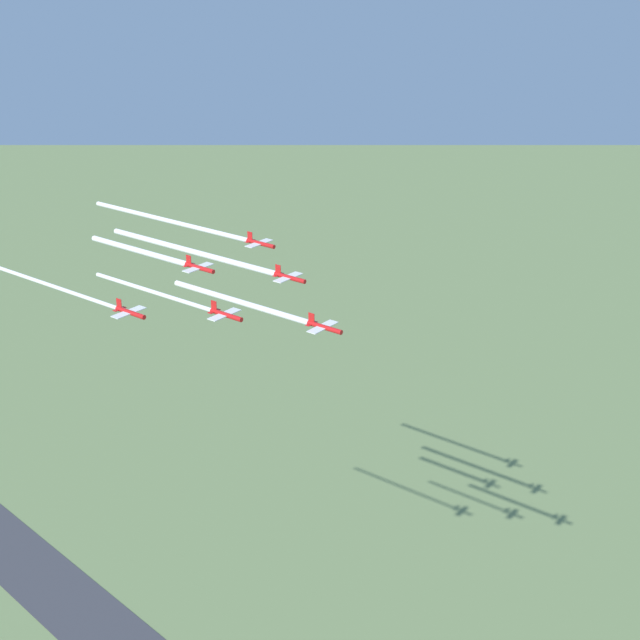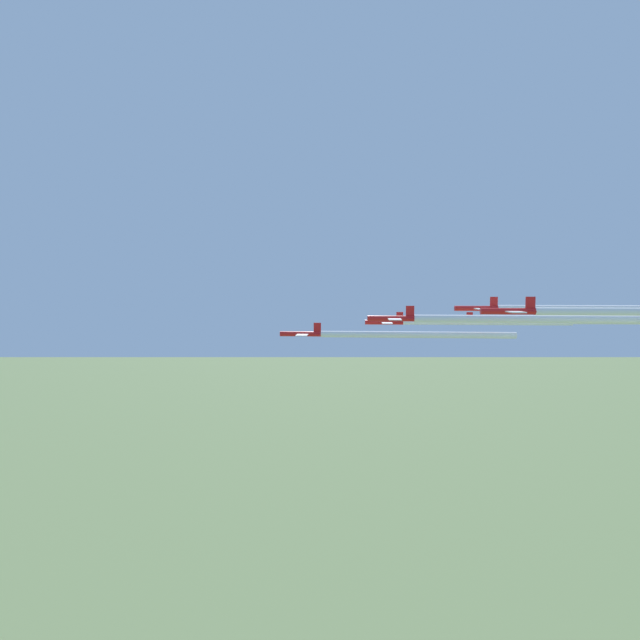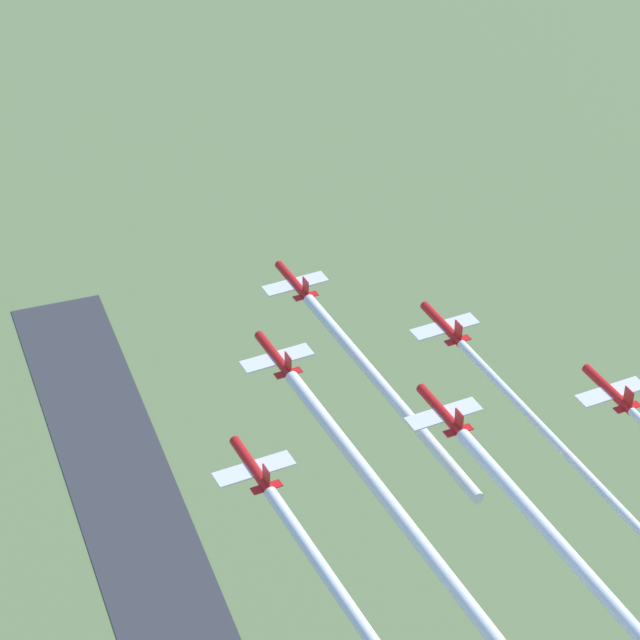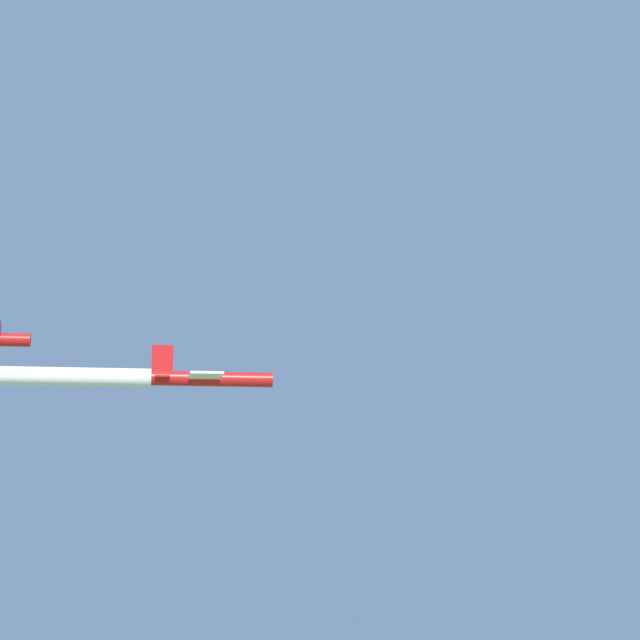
# 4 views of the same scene
# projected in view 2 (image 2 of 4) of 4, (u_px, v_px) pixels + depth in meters

# --- Properties ---
(jet_0) EXTENTS (7.88, 7.66, 2.65)m
(jet_0) POSITION_uv_depth(u_px,v_px,m) (302.00, 334.00, 95.67)
(jet_0) COLOR red
(jet_1) EXTENTS (7.88, 7.66, 2.65)m
(jet_1) POSITION_uv_depth(u_px,v_px,m) (393.00, 318.00, 84.60)
(jet_1) COLOR red
(jet_2) EXTENTS (7.88, 7.66, 2.65)m
(jet_2) POSITION_uv_depth(u_px,v_px,m) (386.00, 322.00, 104.05)
(jet_2) COLOR red
(jet_3) EXTENTS (7.88, 7.66, 2.65)m
(jet_3) POSITION_uv_depth(u_px,v_px,m) (510.00, 311.00, 73.67)
(jet_3) COLOR red
(jet_4) EXTENTS (7.88, 7.66, 2.65)m
(jet_4) POSITION_uv_depth(u_px,v_px,m) (478.00, 308.00, 93.00)
(jet_4) COLOR red
(jet_5) EXTENTS (7.88, 7.66, 2.65)m
(jet_5) POSITION_uv_depth(u_px,v_px,m) (456.00, 321.00, 112.58)
(jet_5) COLOR red
(smoke_trail_0) EXTENTS (34.90, 12.97, 1.22)m
(smoke_trail_0) POSITION_uv_depth(u_px,v_px,m) (417.00, 335.00, 94.14)
(smoke_trail_0) COLOR white
(smoke_trail_1) EXTENTS (48.39, 17.67, 1.32)m
(smoke_trail_1) POSITION_uv_depth(u_px,v_px,m) (569.00, 319.00, 82.57)
(smoke_trail_1) COLOR white
(smoke_trail_2) EXTENTS (32.61, 11.90, 0.88)m
(smoke_trail_2) POSITION_uv_depth(u_px,v_px,m) (487.00, 323.00, 102.60)
(smoke_trail_2) COLOR white
(smoke_trail_4) EXTENTS (29.10, 11.04, 1.29)m
(smoke_trail_4) POSITION_uv_depth(u_px,v_px,m) (582.00, 309.00, 91.69)
(smoke_trail_4) COLOR white
(smoke_trail_5) EXTENTS (45.73, 16.36, 0.83)m
(smoke_trail_5) POSITION_uv_depth(u_px,v_px,m) (583.00, 322.00, 110.64)
(smoke_trail_5) COLOR white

